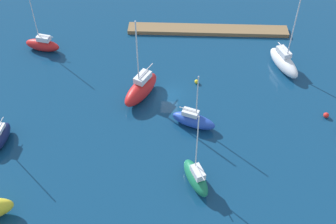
{
  "coord_description": "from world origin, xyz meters",
  "views": [
    {
      "loc": [
        -1.63,
        45.72,
        40.81
      ],
      "look_at": [
        0.0,
        5.18,
        1.5
      ],
      "focal_mm": 44.77,
      "sensor_mm": 36.0,
      "label": 1
    }
  ],
  "objects_px": {
    "sailboat_green_lone_south": "(196,177)",
    "sailboat_white_along_channel": "(284,62)",
    "sailboat_red_lone_north": "(141,88)",
    "mooring_buoy_red": "(326,115)",
    "sailboat_navy_near_pier": "(0,137)",
    "sailboat_blue_far_north": "(193,120)",
    "mooring_buoy_yellow": "(197,82)",
    "sailboat_red_off_beacon": "(43,44)",
    "pier_dock": "(208,30)"
  },
  "relations": [
    {
      "from": "sailboat_white_along_channel",
      "to": "mooring_buoy_red",
      "type": "bearing_deg",
      "value": 0.76
    },
    {
      "from": "pier_dock",
      "to": "mooring_buoy_yellow",
      "type": "xyz_separation_m",
      "value": [
        2.05,
        14.13,
        -0.01
      ]
    },
    {
      "from": "sailboat_green_lone_south",
      "to": "sailboat_red_off_beacon",
      "type": "distance_m",
      "value": 36.02
    },
    {
      "from": "sailboat_red_lone_north",
      "to": "sailboat_blue_far_north",
      "type": "bearing_deg",
      "value": 80.32
    },
    {
      "from": "sailboat_red_off_beacon",
      "to": "mooring_buoy_yellow",
      "type": "distance_m",
      "value": 26.31
    },
    {
      "from": "pier_dock",
      "to": "sailboat_green_lone_south",
      "type": "relative_size",
      "value": 2.52
    },
    {
      "from": "sailboat_green_lone_south",
      "to": "sailboat_white_along_channel",
      "type": "relative_size",
      "value": 0.85
    },
    {
      "from": "sailboat_blue_far_north",
      "to": "mooring_buoy_red",
      "type": "xyz_separation_m",
      "value": [
        -18.34,
        -2.32,
        -0.68
      ]
    },
    {
      "from": "sailboat_white_along_channel",
      "to": "sailboat_navy_near_pier",
      "type": "xyz_separation_m",
      "value": [
        38.92,
        17.07,
        -0.31
      ]
    },
    {
      "from": "sailboat_red_lone_north",
      "to": "sailboat_navy_near_pier",
      "type": "bearing_deg",
      "value": -33.76
    },
    {
      "from": "mooring_buoy_yellow",
      "to": "sailboat_red_lone_north",
      "type": "bearing_deg",
      "value": 22.15
    },
    {
      "from": "sailboat_green_lone_south",
      "to": "sailboat_navy_near_pier",
      "type": "bearing_deg",
      "value": 53.48
    },
    {
      "from": "sailboat_green_lone_south",
      "to": "sailboat_navy_near_pier",
      "type": "relative_size",
      "value": 1.22
    },
    {
      "from": "sailboat_navy_near_pier",
      "to": "mooring_buoy_red",
      "type": "xyz_separation_m",
      "value": [
        -43.23,
        -6.43,
        -0.68
      ]
    },
    {
      "from": "pier_dock",
      "to": "sailboat_white_along_channel",
      "type": "relative_size",
      "value": 2.15
    },
    {
      "from": "sailboat_white_along_channel",
      "to": "sailboat_blue_far_north",
      "type": "height_order",
      "value": "sailboat_white_along_channel"
    },
    {
      "from": "sailboat_red_lone_north",
      "to": "sailboat_white_along_channel",
      "type": "height_order",
      "value": "sailboat_white_along_channel"
    },
    {
      "from": "sailboat_blue_far_north",
      "to": "sailboat_navy_near_pier",
      "type": "distance_m",
      "value": 25.23
    },
    {
      "from": "sailboat_red_off_beacon",
      "to": "mooring_buoy_yellow",
      "type": "xyz_separation_m",
      "value": [
        -25.19,
        7.52,
        -0.8
      ]
    },
    {
      "from": "sailboat_blue_far_north",
      "to": "sailboat_red_off_beacon",
      "type": "height_order",
      "value": "sailboat_red_off_beacon"
    },
    {
      "from": "sailboat_blue_far_north",
      "to": "mooring_buoy_yellow",
      "type": "distance_m",
      "value": 8.92
    },
    {
      "from": "sailboat_green_lone_south",
      "to": "sailboat_red_lone_north",
      "type": "bearing_deg",
      "value": 2.82
    },
    {
      "from": "sailboat_white_along_channel",
      "to": "mooring_buoy_yellow",
      "type": "distance_m",
      "value": 14.11
    },
    {
      "from": "pier_dock",
      "to": "sailboat_red_off_beacon",
      "type": "distance_m",
      "value": 28.04
    },
    {
      "from": "sailboat_white_along_channel",
      "to": "mooring_buoy_yellow",
      "type": "relative_size",
      "value": 19.75
    },
    {
      "from": "sailboat_red_lone_north",
      "to": "sailboat_blue_far_north",
      "type": "height_order",
      "value": "sailboat_red_lone_north"
    },
    {
      "from": "sailboat_red_lone_north",
      "to": "mooring_buoy_red",
      "type": "distance_m",
      "value": 26.06
    },
    {
      "from": "pier_dock",
      "to": "sailboat_red_lone_north",
      "type": "height_order",
      "value": "sailboat_red_lone_north"
    },
    {
      "from": "sailboat_green_lone_south",
      "to": "mooring_buoy_yellow",
      "type": "xyz_separation_m",
      "value": [
        -0.31,
        -18.52,
        -0.94
      ]
    },
    {
      "from": "mooring_buoy_yellow",
      "to": "sailboat_green_lone_south",
      "type": "bearing_deg",
      "value": 89.03
    },
    {
      "from": "sailboat_navy_near_pier",
      "to": "mooring_buoy_yellow",
      "type": "xyz_separation_m",
      "value": [
        -25.45,
        -12.98,
        -0.73
      ]
    },
    {
      "from": "sailboat_green_lone_south",
      "to": "sailboat_red_off_beacon",
      "type": "xyz_separation_m",
      "value": [
        24.88,
        -26.04,
        -0.14
      ]
    },
    {
      "from": "sailboat_white_along_channel",
      "to": "sailboat_red_off_beacon",
      "type": "distance_m",
      "value": 38.81
    },
    {
      "from": "sailboat_navy_near_pier",
      "to": "sailboat_red_off_beacon",
      "type": "distance_m",
      "value": 20.51
    },
    {
      "from": "sailboat_red_lone_north",
      "to": "mooring_buoy_red",
      "type": "xyz_separation_m",
      "value": [
        -25.83,
        3.27,
        -1.14
      ]
    },
    {
      "from": "sailboat_green_lone_south",
      "to": "sailboat_navy_near_pier",
      "type": "xyz_separation_m",
      "value": [
        25.14,
        -5.54,
        -0.21
      ]
    },
    {
      "from": "pier_dock",
      "to": "sailboat_navy_near_pier",
      "type": "bearing_deg",
      "value": 44.59
    },
    {
      "from": "sailboat_red_lone_north",
      "to": "sailboat_navy_near_pier",
      "type": "height_order",
      "value": "sailboat_red_lone_north"
    },
    {
      "from": "sailboat_red_lone_north",
      "to": "sailboat_green_lone_south",
      "type": "distance_m",
      "value": 17.1
    },
    {
      "from": "sailboat_blue_far_north",
      "to": "sailboat_navy_near_pier",
      "type": "height_order",
      "value": "sailboat_navy_near_pier"
    },
    {
      "from": "sailboat_blue_far_north",
      "to": "sailboat_red_off_beacon",
      "type": "bearing_deg",
      "value": 166.62
    },
    {
      "from": "sailboat_white_along_channel",
      "to": "sailboat_red_off_beacon",
      "type": "bearing_deg",
      "value": -116.36
    },
    {
      "from": "pier_dock",
      "to": "sailboat_navy_near_pier",
      "type": "relative_size",
      "value": 3.06
    },
    {
      "from": "sailboat_red_lone_north",
      "to": "mooring_buoy_red",
      "type": "bearing_deg",
      "value": 109.87
    },
    {
      "from": "sailboat_blue_far_north",
      "to": "sailboat_navy_near_pier",
      "type": "relative_size",
      "value": 0.96
    },
    {
      "from": "mooring_buoy_yellow",
      "to": "sailboat_white_along_channel",
      "type": "bearing_deg",
      "value": -163.1
    },
    {
      "from": "mooring_buoy_yellow",
      "to": "sailboat_red_off_beacon",
      "type": "bearing_deg",
      "value": -16.62
    },
    {
      "from": "sailboat_green_lone_south",
      "to": "sailboat_navy_near_pier",
      "type": "distance_m",
      "value": 25.75
    },
    {
      "from": "sailboat_red_lone_north",
      "to": "sailboat_green_lone_south",
      "type": "bearing_deg",
      "value": 54.0
    },
    {
      "from": "sailboat_green_lone_south",
      "to": "sailboat_blue_far_north",
      "type": "xyz_separation_m",
      "value": [
        0.25,
        -9.65,
        -0.21
      ]
    }
  ]
}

